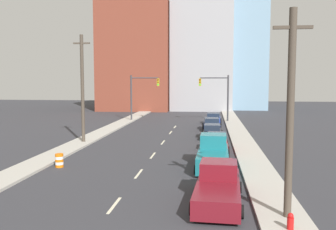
# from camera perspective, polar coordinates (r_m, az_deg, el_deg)

# --- Properties ---
(sidewalk_left) EXTENTS (2.24, 98.02, 0.17)m
(sidewalk_left) POSITION_cam_1_polar(r_m,az_deg,el_deg) (59.56, -5.42, -0.41)
(sidewalk_left) COLOR #ADA89E
(sidewalk_left) RESTS_ON ground
(sidewalk_right) EXTENTS (2.24, 98.02, 0.17)m
(sidewalk_right) POSITION_cam_1_polar(r_m,az_deg,el_deg) (58.36, 9.61, -0.58)
(sidewalk_right) COLOR #ADA89E
(sidewalk_right) RESTS_ON ground
(lane_stripe_at_8m) EXTENTS (0.16, 2.40, 0.01)m
(lane_stripe_at_8m) POSITION_cam_1_polar(r_m,az_deg,el_deg) (18.75, -8.19, -13.44)
(lane_stripe_at_8m) COLOR beige
(lane_stripe_at_8m) RESTS_ON ground
(lane_stripe_at_14m) EXTENTS (0.16, 2.40, 0.01)m
(lane_stripe_at_14m) POSITION_cam_1_polar(r_m,az_deg,el_deg) (24.49, -4.49, -8.90)
(lane_stripe_at_14m) COLOR beige
(lane_stripe_at_14m) RESTS_ON ground
(lane_stripe_at_20m) EXTENTS (0.16, 2.40, 0.01)m
(lane_stripe_at_20m) POSITION_cam_1_polar(r_m,az_deg,el_deg) (30.19, -2.33, -6.17)
(lane_stripe_at_20m) COLOR beige
(lane_stripe_at_20m) RESTS_ON ground
(lane_stripe_at_27m) EXTENTS (0.16, 2.40, 0.01)m
(lane_stripe_at_27m) POSITION_cam_1_polar(r_m,az_deg,el_deg) (36.38, -0.78, -4.19)
(lane_stripe_at_27m) COLOR beige
(lane_stripe_at_27m) RESTS_ON ground
(lane_stripe_at_34m) EXTENTS (0.16, 2.40, 0.01)m
(lane_stripe_at_34m) POSITION_cam_1_polar(r_m,az_deg,el_deg) (43.19, 0.40, -2.68)
(lane_stripe_at_34m) COLOR beige
(lane_stripe_at_34m) RESTS_ON ground
(lane_stripe_at_39m) EXTENTS (0.16, 2.40, 0.01)m
(lane_stripe_at_39m) POSITION_cam_1_polar(r_m,az_deg,el_deg) (48.34, 1.06, -1.82)
(lane_stripe_at_39m) COLOR beige
(lane_stripe_at_39m) RESTS_ON ground
(building_brick_left) EXTENTS (14.00, 16.00, 21.13)m
(building_brick_left) POSITION_cam_1_polar(r_m,az_deg,el_deg) (78.91, -4.56, 8.61)
(building_brick_left) COLOR brown
(building_brick_left) RESTS_ON ground
(building_office_center) EXTENTS (12.00, 20.00, 27.04)m
(building_office_center) POSITION_cam_1_polar(r_m,az_deg,el_deg) (81.68, 5.27, 10.57)
(building_office_center) COLOR #99999E
(building_office_center) RESTS_ON ground
(building_glass_right) EXTENTS (13.00, 20.00, 32.66)m
(building_glass_right) POSITION_cam_1_polar(r_m,az_deg,el_deg) (86.07, 9.90, 12.13)
(building_glass_right) COLOR #7A9EB7
(building_glass_right) RESTS_ON ground
(traffic_signal_left) EXTENTS (4.31, 0.35, 6.75)m
(traffic_signal_left) POSITION_cam_1_polar(r_m,az_deg,el_deg) (55.29, -4.46, 3.58)
(traffic_signal_left) COLOR #38383D
(traffic_signal_left) RESTS_ON ground
(traffic_signal_right) EXTENTS (4.31, 0.35, 6.75)m
(traffic_signal_right) POSITION_cam_1_polar(r_m,az_deg,el_deg) (54.29, 7.92, 3.51)
(traffic_signal_right) COLOR #38383D
(traffic_signal_right) RESTS_ON ground
(utility_pole_right_near) EXTENTS (1.60, 0.32, 8.98)m
(utility_pole_right_near) POSITION_cam_1_polar(r_m,az_deg,el_deg) (16.50, 18.13, 0.17)
(utility_pole_right_near) COLOR #473D33
(utility_pole_right_near) RESTS_ON ground
(utility_pole_left_mid) EXTENTS (1.60, 0.32, 10.26)m
(utility_pole_left_mid) POSITION_cam_1_polar(r_m,az_deg,el_deg) (36.33, -12.91, 3.99)
(utility_pole_left_mid) COLOR #473D33
(utility_pole_left_mid) RESTS_ON ground
(traffic_barrel) EXTENTS (0.56, 0.56, 0.95)m
(traffic_barrel) POSITION_cam_1_polar(r_m,az_deg,el_deg) (27.16, -16.23, -6.67)
(traffic_barrel) COLOR orange
(traffic_barrel) RESTS_ON ground
(fire_hydrant) EXTENTS (0.26, 0.26, 0.84)m
(fire_hydrant) POSITION_cam_1_polar(r_m,az_deg,el_deg) (16.02, 18.15, -15.42)
(fire_hydrant) COLOR red
(fire_hydrant) RESTS_ON ground
(pickup_truck_maroon) EXTENTS (2.60, 6.18, 1.90)m
(pickup_truck_maroon) POSITION_cam_1_polar(r_m,az_deg,el_deg) (18.96, 7.64, -10.78)
(pickup_truck_maroon) COLOR maroon
(pickup_truck_maroon) RESTS_ON ground
(pickup_truck_teal) EXTENTS (2.44, 6.12, 2.22)m
(pickup_truck_teal) POSITION_cam_1_polar(r_m,az_deg,el_deg) (26.14, 6.89, -6.04)
(pickup_truck_teal) COLOR #196B75
(pickup_truck_teal) RESTS_ON ground
(sedan_red) EXTENTS (2.04, 4.78, 1.54)m
(sedan_red) POSITION_cam_1_polar(r_m,az_deg,el_deg) (32.28, 7.44, -4.20)
(sedan_red) COLOR red
(sedan_red) RESTS_ON ground
(sedan_black) EXTENTS (2.20, 4.71, 1.47)m
(sedan_black) POSITION_cam_1_polar(r_m,az_deg,el_deg) (39.02, 6.77, -2.58)
(sedan_black) COLOR black
(sedan_black) RESTS_ON ground
(sedan_navy) EXTENTS (2.30, 4.74, 1.47)m
(sedan_navy) POSITION_cam_1_polar(r_m,az_deg,el_deg) (45.61, 6.66, -1.44)
(sedan_navy) COLOR #141E47
(sedan_navy) RESTS_ON ground
(sedan_blue) EXTENTS (2.26, 4.44, 1.53)m
(sedan_blue) POSITION_cam_1_polar(r_m,az_deg,el_deg) (51.82, 6.93, -0.60)
(sedan_blue) COLOR navy
(sedan_blue) RESTS_ON ground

